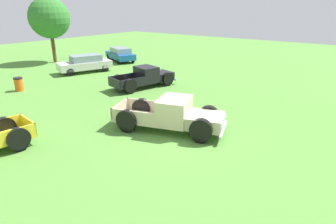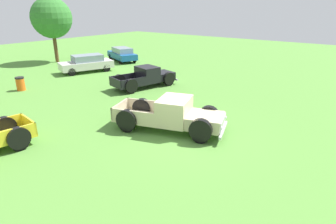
# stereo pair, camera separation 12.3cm
# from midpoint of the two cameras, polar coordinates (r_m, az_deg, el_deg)

# --- Properties ---
(ground_plane) EXTENTS (80.00, 80.00, 0.00)m
(ground_plane) POSITION_cam_midpoint_polar(r_m,az_deg,el_deg) (13.22, 2.29, -4.45)
(ground_plane) COLOR #548C38
(pickup_truck_foreground) EXTENTS (3.43, 5.57, 1.61)m
(pickup_truck_foreground) POSITION_cam_midpoint_polar(r_m,az_deg,el_deg) (13.29, 1.82, -0.73)
(pickup_truck_foreground) COLOR #C6B793
(pickup_truck_foreground) RESTS_ON ground_plane
(pickup_truck_behind_right) EXTENTS (5.12, 2.92, 1.48)m
(pickup_truck_behind_right) POSITION_cam_midpoint_polar(r_m,az_deg,el_deg) (20.90, -3.85, 7.04)
(pickup_truck_behind_right) COLOR black
(pickup_truck_behind_right) RESTS_ON ground_plane
(sedan_distant_a) EXTENTS (3.25, 4.65, 1.44)m
(sedan_distant_a) POSITION_cam_midpoint_polar(r_m,az_deg,el_deg) (31.21, -9.11, 11.46)
(sedan_distant_a) COLOR #195699
(sedan_distant_a) RESTS_ON ground_plane
(sedan_distant_b) EXTENTS (4.90, 3.31, 1.51)m
(sedan_distant_b) POSITION_cam_midpoint_polar(r_m,az_deg,el_deg) (26.58, -15.92, 9.45)
(sedan_distant_b) COLOR silver
(sedan_distant_b) RESTS_ON ground_plane
(trash_can) EXTENTS (0.59, 0.59, 0.95)m
(trash_can) POSITION_cam_midpoint_polar(r_m,az_deg,el_deg) (22.38, -27.43, 5.08)
(trash_can) COLOR orange
(trash_can) RESTS_ON ground_plane
(oak_tree_west) EXTENTS (4.02, 4.02, 6.45)m
(oak_tree_west) POSITION_cam_midpoint_polar(r_m,az_deg,el_deg) (32.14, -22.29, 17.10)
(oak_tree_west) COLOR brown
(oak_tree_west) RESTS_ON ground_plane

